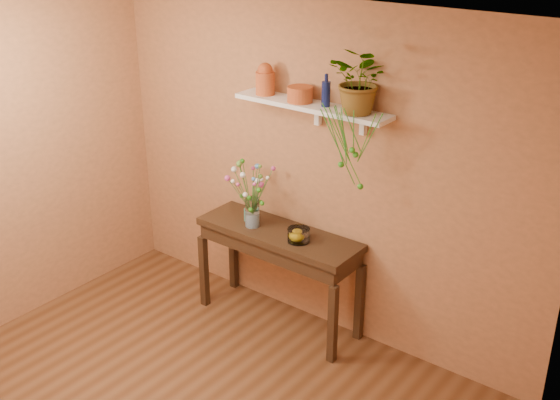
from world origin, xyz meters
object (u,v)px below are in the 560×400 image
Objects in this scene: terracotta_jug at (265,79)px; bouquet at (249,182)px; glass_bowl at (299,236)px; sideboard at (279,244)px; blue_bottle at (326,93)px; glass_vase at (252,214)px; spider_plant at (362,80)px.

terracotta_jug is 0.54× the size of bouquet.
terracotta_jug is 1.39× the size of glass_bowl.
sideboard is 1.35m from terracotta_jug.
bouquet is 0.59m from glass_bowl.
sideboard is 0.57m from bouquet.
glass_vase is (-0.57, -0.18, -1.07)m from blue_bottle.
glass_bowl is at bearing 1.67° from bouquet.
terracotta_jug is at bearing 87.92° from glass_vase.
terracotta_jug is at bearing 159.94° from glass_bowl.
bouquet is at bearing -178.33° from glass_bowl.
bouquet reaches higher than sideboard.
sideboard is 3.05× the size of bouquet.
spider_plant reaches higher than sideboard.
bouquet is (-0.03, -0.18, -0.81)m from terracotta_jug.
sideboard is 1.59m from spider_plant.
sideboard is 2.95× the size of spider_plant.
bouquet is at bearing -165.53° from sideboard.
terracotta_jug is 0.56m from blue_bottle.
glass_bowl is (-0.11, -0.17, -1.13)m from blue_bottle.
sideboard is at bearing -170.05° from spider_plant.
spider_plant is at bearing 11.22° from bouquet.
spider_plant reaches higher than blue_bottle.
sideboard is 7.90× the size of glass_bowl.
blue_bottle is 0.98× the size of glass_vase.
bouquet is (-0.02, -0.01, 0.28)m from glass_vase.
glass_bowl reaches higher than sideboard.
glass_vase is 1.39× the size of glass_bowl.
sideboard is 5.67× the size of terracotta_jug.
sideboard is at bearing 14.66° from glass_vase.
spider_plant is 1.93× the size of glass_vase.
terracotta_jug reaches higher than glass_bowl.
glass_vase is (-0.87, -0.17, -1.21)m from spider_plant.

